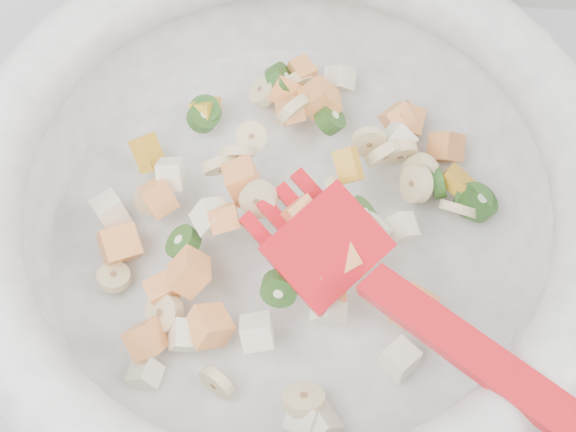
{
  "coord_description": "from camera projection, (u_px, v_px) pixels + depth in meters",
  "views": [
    {
      "loc": [
        0.14,
        1.23,
        1.42
      ],
      "look_at": [
        0.12,
        1.48,
        0.95
      ],
      "focal_mm": 50.0,
      "sensor_mm": 36.0,
      "label": 1
    }
  ],
  "objects": [
    {
      "name": "counter",
      "position": [
        189.0,
        426.0,
        0.97
      ],
      "size": [
        2.0,
        0.6,
        0.9
      ],
      "primitive_type": "cube",
      "color": "#9F9EA4",
      "rests_on": "ground"
    },
    {
      "name": "mixing_bowl",
      "position": [
        288.0,
        205.0,
        0.52
      ],
      "size": [
        0.44,
        0.42,
        0.15
      ],
      "color": "white",
      "rests_on": "counter"
    }
  ]
}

